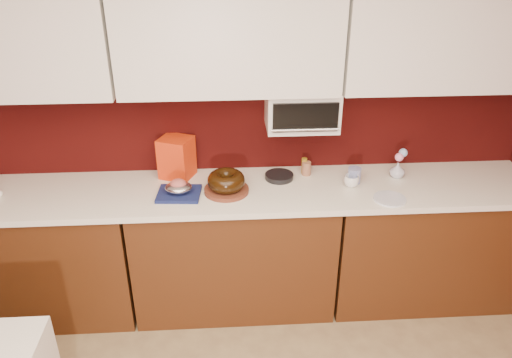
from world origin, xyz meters
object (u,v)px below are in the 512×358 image
at_px(pandoro_box, 177,157).
at_px(flower_vase, 397,169).
at_px(blue_jar, 354,175).
at_px(toaster_oven, 302,109).
at_px(bundt_cake, 226,181).
at_px(foil_ham_nest, 178,187).
at_px(coffee_mug, 351,180).

distance_m(pandoro_box, flower_vase, 1.47).
bearing_deg(blue_jar, toaster_oven, 161.01).
xyz_separation_m(bundt_cake, flower_vase, (1.14, 0.13, -0.02)).
xyz_separation_m(pandoro_box, flower_vase, (1.47, -0.11, -0.08)).
height_order(foil_ham_nest, coffee_mug, coffee_mug).
height_order(toaster_oven, bundt_cake, toaster_oven).
bearing_deg(flower_vase, coffee_mug, -162.04).
bearing_deg(coffee_mug, flower_vase, 17.96).
distance_m(bundt_cake, coffee_mug, 0.81).
bearing_deg(bundt_cake, flower_vase, 6.73).
bearing_deg(toaster_oven, foil_ham_nest, -164.19).
height_order(bundt_cake, flower_vase, bundt_cake).
bearing_deg(flower_vase, foil_ham_nest, -173.73).
distance_m(blue_jar, flower_vase, 0.31).
height_order(toaster_oven, foil_ham_nest, toaster_oven).
height_order(toaster_oven, pandoro_box, toaster_oven).
relative_size(toaster_oven, foil_ham_nest, 2.66).
bearing_deg(bundt_cake, toaster_oven, 22.16).
relative_size(foil_ham_nest, pandoro_box, 0.62).
height_order(blue_jar, flower_vase, flower_vase).
relative_size(toaster_oven, blue_jar, 4.41).
bearing_deg(foil_ham_nest, blue_jar, 5.23).
relative_size(pandoro_box, coffee_mug, 2.97).
bearing_deg(foil_ham_nest, toaster_oven, 15.81).
relative_size(pandoro_box, blue_jar, 2.68).
bearing_deg(coffee_mug, pandoro_box, 168.94).
relative_size(bundt_cake, coffee_mug, 2.59).
relative_size(bundt_cake, flower_vase, 2.02).
height_order(toaster_oven, coffee_mug, toaster_oven).
relative_size(foil_ham_nest, blue_jar, 1.66).
bearing_deg(flower_vase, bundt_cake, -173.27).
distance_m(foil_ham_nest, pandoro_box, 0.28).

